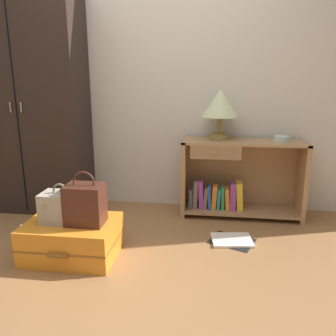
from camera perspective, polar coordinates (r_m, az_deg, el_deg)
name	(u,v)px	position (r m, az deg, el deg)	size (l,w,h in m)	color
ground_plane	(112,282)	(2.40, -9.11, -17.77)	(9.00, 9.00, 0.00)	olive
back_wall	(151,73)	(3.48, -2.77, 15.10)	(6.40, 0.10, 2.60)	beige
wardrobe	(29,105)	(3.59, -21.57, 9.49)	(1.04, 0.47, 2.02)	black
bookshelf	(237,179)	(3.33, 11.10, -1.78)	(1.11, 0.37, 0.72)	#A37A51
table_lamp	(220,105)	(3.22, 8.48, 10.14)	(0.33, 0.33, 0.45)	olive
bowl	(281,138)	(3.29, 17.92, 4.58)	(0.13, 0.13, 0.05)	silver
suitcase_large	(72,239)	(2.70, -15.27, -11.01)	(0.65, 0.51, 0.27)	orange
train_case	(61,207)	(2.62, -16.96, -6.08)	(0.27, 0.20, 0.29)	#A89E8E
handbag	(85,204)	(2.53, -13.31, -5.70)	(0.26, 0.20, 0.38)	#472319
bottle	(25,237)	(2.97, -22.27, -10.26)	(0.07, 0.07, 0.17)	white
open_book_on_floor	(232,240)	(2.91, 10.32, -11.47)	(0.41, 0.37, 0.02)	white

